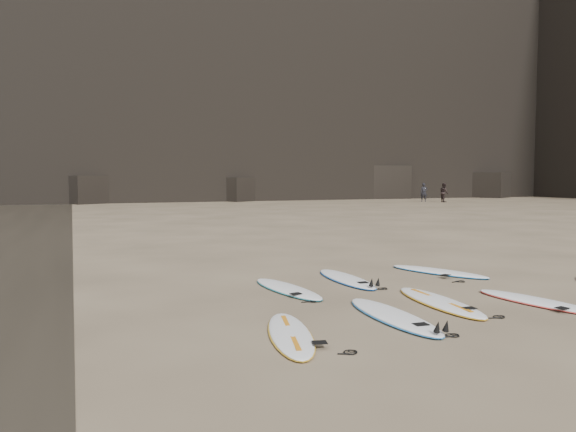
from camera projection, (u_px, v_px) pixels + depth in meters
name	position (u px, v px, depth m)	size (l,w,h in m)	color
ground	(473.00, 304.00, 10.53)	(240.00, 240.00, 0.00)	#897559
headland	(361.00, 11.00, 63.02)	(170.00, 101.00, 63.47)	black
surfboard_0	(290.00, 333.00, 8.37)	(0.60, 2.52, 0.09)	white
surfboard_1	(393.00, 315.00, 9.44)	(0.67, 2.80, 0.10)	white
surfboard_2	(440.00, 301.00, 10.50)	(0.66, 2.75, 0.10)	white
surfboard_3	(537.00, 301.00, 10.54)	(0.62, 2.57, 0.09)	white
surfboard_5	(287.00, 288.00, 11.74)	(0.62, 2.60, 0.09)	white
surfboard_6	(346.00, 278.00, 12.88)	(0.64, 2.67, 0.10)	white
surfboard_7	(438.00, 271.00, 13.87)	(0.64, 2.65, 0.10)	white
person_a	(424.00, 192.00, 53.42)	(0.66, 0.43, 1.80)	black
person_b	(444.00, 193.00, 52.69)	(0.88, 0.69, 1.81)	black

